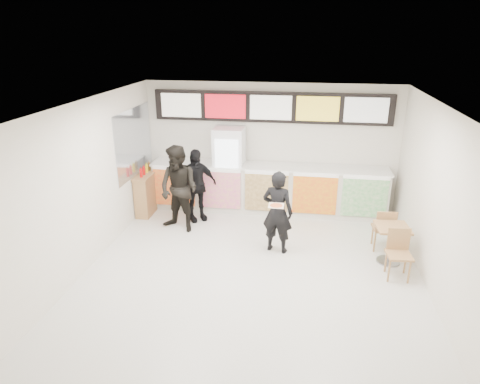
% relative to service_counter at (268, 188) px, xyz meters
% --- Properties ---
extents(floor, '(7.00, 7.00, 0.00)m').
position_rel_service_counter_xyz_m(floor, '(-0.00, -3.09, -0.57)').
color(floor, beige).
rests_on(floor, ground).
extents(ceiling, '(7.00, 7.00, 0.00)m').
position_rel_service_counter_xyz_m(ceiling, '(-0.00, -3.09, 2.43)').
color(ceiling, white).
rests_on(ceiling, wall_back).
extents(wall_back, '(6.00, 0.00, 6.00)m').
position_rel_service_counter_xyz_m(wall_back, '(-0.00, 0.41, 0.93)').
color(wall_back, silver).
rests_on(wall_back, floor).
extents(wall_left, '(0.00, 7.00, 7.00)m').
position_rel_service_counter_xyz_m(wall_left, '(-3.00, -3.09, 0.93)').
color(wall_left, silver).
rests_on(wall_left, floor).
extents(wall_right, '(0.00, 7.00, 7.00)m').
position_rel_service_counter_xyz_m(wall_right, '(3.00, -3.09, 0.93)').
color(wall_right, silver).
rests_on(wall_right, floor).
extents(service_counter, '(5.56, 0.77, 1.14)m').
position_rel_service_counter_xyz_m(service_counter, '(0.00, 0.00, 0.00)').
color(service_counter, silver).
rests_on(service_counter, floor).
extents(menu_board, '(5.50, 0.14, 0.70)m').
position_rel_service_counter_xyz_m(menu_board, '(0.00, 0.32, 1.88)').
color(menu_board, black).
rests_on(menu_board, wall_back).
extents(drinks_fridge, '(0.70, 0.67, 2.00)m').
position_rel_service_counter_xyz_m(drinks_fridge, '(-0.93, 0.02, 0.43)').
color(drinks_fridge, white).
rests_on(drinks_fridge, floor).
extents(mirror_panel, '(0.01, 2.00, 1.50)m').
position_rel_service_counter_xyz_m(mirror_panel, '(-2.99, -0.64, 1.18)').
color(mirror_panel, '#B2B7BF').
rests_on(mirror_panel, wall_left).
extents(customer_main, '(0.68, 0.53, 1.66)m').
position_rel_service_counter_xyz_m(customer_main, '(0.37, -1.98, 0.26)').
color(customer_main, black).
rests_on(customer_main, floor).
extents(customer_left, '(1.11, 0.99, 1.88)m').
position_rel_service_counter_xyz_m(customer_left, '(-1.78, -1.35, 0.37)').
color(customer_left, black).
rests_on(customer_left, floor).
extents(customer_mid, '(1.04, 0.90, 1.68)m').
position_rel_service_counter_xyz_m(customer_mid, '(-1.56, -0.78, 0.27)').
color(customer_mid, black).
rests_on(customer_mid, floor).
extents(pizza_slice, '(0.36, 0.36, 0.02)m').
position_rel_service_counter_xyz_m(pizza_slice, '(0.37, -2.43, 0.58)').
color(pizza_slice, beige).
rests_on(pizza_slice, customer_main).
extents(cafe_table, '(0.64, 1.53, 0.88)m').
position_rel_service_counter_xyz_m(cafe_table, '(2.50, -2.10, -0.06)').
color(cafe_table, '#AE874F').
rests_on(cafe_table, floor).
extents(condiment_ledge, '(0.35, 0.87, 1.16)m').
position_rel_service_counter_xyz_m(condiment_ledge, '(-2.82, -0.57, -0.07)').
color(condiment_ledge, '#AE874F').
rests_on(condiment_ledge, floor).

